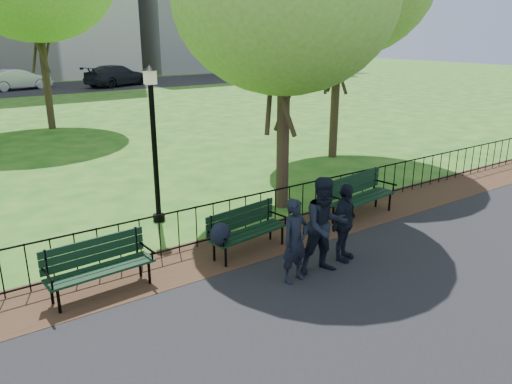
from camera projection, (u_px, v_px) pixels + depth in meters
ground at (297, 272)px, 9.21m from camera, size 120.00×120.00×0.00m
asphalt_path at (461, 368)px, 6.56m from camera, size 60.00×9.20×0.01m
dirt_strip at (251, 244)px, 10.38m from camera, size 60.00×1.60×0.01m
iron_fence at (238, 215)px, 10.62m from camera, size 24.06×0.06×1.00m
park_bench_main at (235, 229)px, 9.58m from camera, size 1.91×0.77×0.99m
park_bench_left_a at (98, 261)px, 8.33m from camera, size 1.81×0.66×1.01m
park_bench_right_a at (359, 191)px, 11.77m from camera, size 2.01×0.85×1.11m
lamppost at (154, 140)px, 11.08m from camera, size 0.32×0.32×3.55m
person_left at (295, 241)px, 8.64m from camera, size 0.59×0.43×1.52m
person_mid at (325, 226)px, 8.92m from camera, size 0.96×0.66×1.80m
person_right at (344, 223)px, 9.45m from camera, size 0.97×0.66×1.53m
sedan_silver at (18, 79)px, 37.40m from camera, size 4.87×2.57×1.53m
sedan_dark at (117, 75)px, 39.99m from camera, size 6.12×4.40×1.65m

